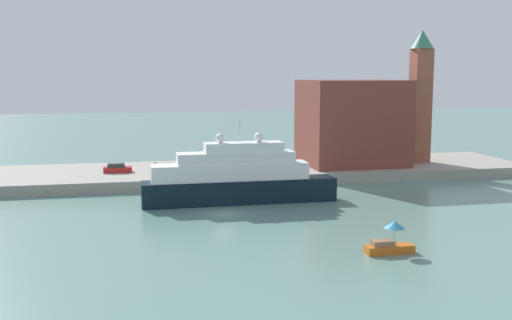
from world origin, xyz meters
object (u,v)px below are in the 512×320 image
object	(u,v)px
harbor_building	(352,122)
parked_car	(117,168)
small_motorboat	(390,241)
large_yacht	(237,178)
mooring_bollard	(186,175)
bell_tower	(421,92)
person_figure	(155,167)

from	to	relation	value
harbor_building	parked_car	bearing A→B (deg)	-178.83
small_motorboat	large_yacht	bearing A→B (deg)	111.04
large_yacht	mooring_bollard	xyz separation A→B (m)	(-5.55, 11.42, -1.25)
bell_tower	small_motorboat	bearing A→B (deg)	-119.73
person_figure	mooring_bollard	bearing A→B (deg)	-57.68
large_yacht	person_figure	size ratio (longest dim) A/B	15.89
person_figure	large_yacht	bearing A→B (deg)	-61.67
harbor_building	parked_car	distance (m)	39.43
harbor_building	person_figure	xyz separation A→B (m)	(-33.09, -1.87, -6.34)
small_motorboat	harbor_building	world-z (taller)	harbor_building
large_yacht	harbor_building	world-z (taller)	harbor_building
harbor_building	parked_car	xyz separation A→B (m)	(-38.89, -0.80, -6.48)
mooring_bollard	small_motorboat	bearing A→B (deg)	-67.42
harbor_building	mooring_bollard	xyz separation A→B (m)	(-29.01, -8.33, -6.71)
large_yacht	mooring_bollard	size ratio (longest dim) A/B	33.83
small_motorboat	bell_tower	size ratio (longest dim) A/B	0.21
small_motorboat	parked_car	world-z (taller)	small_motorboat
harbor_building	small_motorboat	bearing A→B (deg)	-106.57
large_yacht	small_motorboat	world-z (taller)	large_yacht
small_motorboat	mooring_bollard	world-z (taller)	small_motorboat
harbor_building	person_figure	bearing A→B (deg)	-176.77
harbor_building	bell_tower	bearing A→B (deg)	-1.56
bell_tower	parked_car	bearing A→B (deg)	-179.48
parked_car	mooring_bollard	xyz separation A→B (m)	(9.88, -7.53, -0.23)
large_yacht	bell_tower	world-z (taller)	bell_tower
harbor_building	person_figure	world-z (taller)	harbor_building
harbor_building	mooring_bollard	size ratio (longest dim) A/B	21.26
large_yacht	harbor_building	distance (m)	31.15
small_motorboat	bell_tower	distance (m)	53.54
large_yacht	parked_car	distance (m)	24.47
large_yacht	person_figure	distance (m)	20.34
bell_tower	person_figure	world-z (taller)	bell_tower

